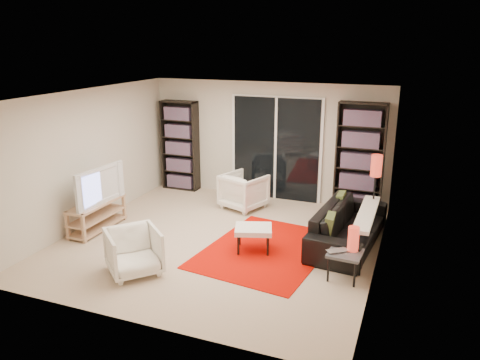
% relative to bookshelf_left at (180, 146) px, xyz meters
% --- Properties ---
extents(floor, '(5.00, 5.00, 0.00)m').
position_rel_bookshelf_left_xyz_m(floor, '(1.95, -2.33, -0.98)').
color(floor, '#CFB092').
rests_on(floor, ground).
extents(wall_back, '(5.00, 0.02, 2.40)m').
position_rel_bookshelf_left_xyz_m(wall_back, '(1.95, 0.17, 0.22)').
color(wall_back, beige).
rests_on(wall_back, ground).
extents(wall_front, '(5.00, 0.02, 2.40)m').
position_rel_bookshelf_left_xyz_m(wall_front, '(1.95, -4.83, 0.22)').
color(wall_front, beige).
rests_on(wall_front, ground).
extents(wall_left, '(0.02, 5.00, 2.40)m').
position_rel_bookshelf_left_xyz_m(wall_left, '(-0.55, -2.33, 0.22)').
color(wall_left, beige).
rests_on(wall_left, ground).
extents(wall_right, '(0.02, 5.00, 2.40)m').
position_rel_bookshelf_left_xyz_m(wall_right, '(4.45, -2.33, 0.22)').
color(wall_right, beige).
rests_on(wall_right, ground).
extents(ceiling, '(5.00, 5.00, 0.02)m').
position_rel_bookshelf_left_xyz_m(ceiling, '(1.95, -2.33, 1.42)').
color(ceiling, white).
rests_on(ceiling, wall_back).
extents(sliding_door, '(1.92, 0.08, 2.16)m').
position_rel_bookshelf_left_xyz_m(sliding_door, '(2.15, 0.13, 0.07)').
color(sliding_door, white).
rests_on(sliding_door, ground).
extents(bookshelf_left, '(0.80, 0.30, 1.95)m').
position_rel_bookshelf_left_xyz_m(bookshelf_left, '(0.00, 0.00, 0.00)').
color(bookshelf_left, black).
rests_on(bookshelf_left, ground).
extents(bookshelf_right, '(0.90, 0.30, 2.10)m').
position_rel_bookshelf_left_xyz_m(bookshelf_right, '(3.85, -0.00, 0.07)').
color(bookshelf_right, black).
rests_on(bookshelf_right, ground).
extents(tv_stand, '(0.39, 1.20, 0.50)m').
position_rel_bookshelf_left_xyz_m(tv_stand, '(-0.24, -2.65, -0.71)').
color(tv_stand, tan).
rests_on(tv_stand, floor).
extents(tv, '(0.26, 1.12, 0.64)m').
position_rel_bookshelf_left_xyz_m(tv, '(-0.22, -2.65, -0.15)').
color(tv, black).
rests_on(tv, tv_stand).
extents(rug, '(2.04, 2.58, 0.01)m').
position_rel_bookshelf_left_xyz_m(rug, '(2.78, -2.38, -0.97)').
color(rug, '#C90A00').
rests_on(rug, floor).
extents(sofa, '(1.04, 2.24, 0.63)m').
position_rel_bookshelf_left_xyz_m(sofa, '(3.94, -1.66, -0.66)').
color(sofa, black).
rests_on(sofa, floor).
extents(armchair_back, '(0.96, 0.98, 0.70)m').
position_rel_bookshelf_left_xyz_m(armchair_back, '(1.76, -0.69, -0.63)').
color(armchair_back, white).
rests_on(armchair_back, floor).
extents(armchair_front, '(1.00, 1.00, 0.66)m').
position_rel_bookshelf_left_xyz_m(armchair_front, '(1.26, -3.77, -0.65)').
color(armchair_front, white).
rests_on(armchair_front, floor).
extents(ottoman, '(0.68, 0.62, 0.40)m').
position_rel_bookshelf_left_xyz_m(ottoman, '(2.60, -2.47, -0.63)').
color(ottoman, white).
rests_on(ottoman, floor).
extents(side_table, '(0.48, 0.48, 0.40)m').
position_rel_bookshelf_left_xyz_m(side_table, '(4.08, -2.86, -0.62)').
color(side_table, '#444449').
rests_on(side_table, floor).
extents(laptop, '(0.39, 0.37, 0.03)m').
position_rel_bookshelf_left_xyz_m(laptop, '(4.01, -2.91, -0.56)').
color(laptop, silver).
rests_on(laptop, side_table).
extents(table_lamp, '(0.15, 0.15, 0.35)m').
position_rel_bookshelf_left_xyz_m(table_lamp, '(4.16, -2.76, -0.40)').
color(table_lamp, red).
rests_on(table_lamp, side_table).
extents(floor_lamp, '(0.21, 0.21, 1.36)m').
position_rel_bookshelf_left_xyz_m(floor_lamp, '(4.24, -0.98, 0.06)').
color(floor_lamp, black).
rests_on(floor_lamp, floor).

